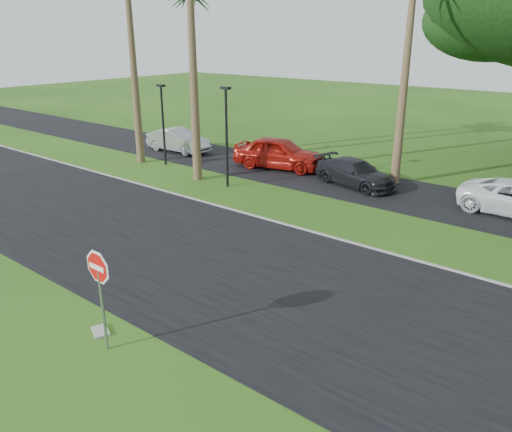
{
  "coord_description": "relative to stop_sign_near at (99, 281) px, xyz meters",
  "views": [
    {
      "loc": [
        9.31,
        -8.51,
        6.9
      ],
      "look_at": [
        0.68,
        2.31,
        1.8
      ],
      "focal_mm": 35.0,
      "sensor_mm": 36.0,
      "label": 1
    }
  ],
  "objects": [
    {
      "name": "ground",
      "position": [
        -0.5,
        3.0,
        -1.77
      ],
      "size": [
        120.0,
        120.0,
        0.0
      ],
      "primitive_type": "plane",
      "color": "#254D13",
      "rests_on": "ground"
    },
    {
      "name": "car_red",
      "position": [
        -6.57,
        15.75,
        -0.94
      ],
      "size": [
        5.24,
        3.04,
        1.68
      ],
      "primitive_type": "imported",
      "rotation": [
        0.0,
        0.0,
        1.8
      ],
      "color": "#A9150E",
      "rests_on": "ground"
    },
    {
      "name": "car_silver",
      "position": [
        -13.73,
        15.12,
        -1.08
      ],
      "size": [
        4.28,
        1.69,
        1.39
      ],
      "primitive_type": "imported",
      "rotation": [
        0.0,
        0.0,
        1.63
      ],
      "color": "#A1A3A8",
      "rests_on": "ground"
    },
    {
      "name": "streetlight_right",
      "position": [
        -6.5,
        11.5,
        0.88
      ],
      "size": [
        0.45,
        0.25,
        4.64
      ],
      "color": "black",
      "rests_on": "ground"
    },
    {
      "name": "stop_sign_near",
      "position": [
        0.0,
        0.0,
        0.0
      ],
      "size": [
        1.05,
        0.07,
        2.62
      ],
      "color": "gray",
      "rests_on": "ground"
    },
    {
      "name": "streetlight_left",
      "position": [
        -12.0,
        12.5,
        0.72
      ],
      "size": [
        0.45,
        0.25,
        4.34
      ],
      "color": "black",
      "rests_on": "ground"
    },
    {
      "name": "road",
      "position": [
        -0.5,
        5.0,
        -1.76
      ],
      "size": [
        120.0,
        8.0,
        0.02
      ],
      "primitive_type": "cube",
      "color": "black",
      "rests_on": "ground"
    },
    {
      "name": "curb",
      "position": [
        -0.5,
        9.05,
        -1.74
      ],
      "size": [
        120.0,
        0.12,
        0.06
      ],
      "primitive_type": "cube",
      "color": "gray",
      "rests_on": "ground"
    },
    {
      "name": "parking_strip",
      "position": [
        -0.5,
        15.5,
        -1.76
      ],
      "size": [
        120.0,
        5.0,
        0.02
      ],
      "primitive_type": "cube",
      "color": "black",
      "rests_on": "ground"
    },
    {
      "name": "car_dark",
      "position": [
        -1.81,
        15.39,
        -1.16
      ],
      "size": [
        4.52,
        2.66,
        1.23
      ],
      "primitive_type": "imported",
      "rotation": [
        0.0,
        0.0,
        1.34
      ],
      "color": "black",
      "rests_on": "ground"
    },
    {
      "name": "utility_slab",
      "position": [
        -0.7,
        0.3,
        -1.74
      ],
      "size": [
        0.64,
        0.54,
        0.06
      ],
      "primitive_type": "cube",
      "rotation": [
        0.0,
        0.0,
        -0.41
      ],
      "color": "#9E9E96",
      "rests_on": "ground"
    }
  ]
}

